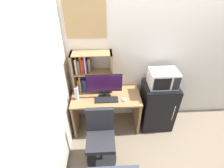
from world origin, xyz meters
name	(u,v)px	position (x,y,z in m)	size (l,w,h in m)	color
wall_back	(188,54)	(0.40, 0.02, 1.30)	(6.40, 0.04, 2.60)	silver
wall_left	(30,146)	(-1.62, -1.60, 1.30)	(0.04, 4.40, 2.60)	silver
desk	(106,105)	(-0.98, -0.29, 0.50)	(1.14, 0.58, 0.73)	#997047
hutch_bookshelf	(87,72)	(-1.28, -0.11, 1.09)	(0.64, 0.24, 0.70)	#997047
monitor	(104,85)	(-1.00, -0.32, 0.97)	(0.56, 0.21, 0.43)	black
keyboard	(107,100)	(-0.97, -0.42, 0.74)	(0.37, 0.14, 0.02)	black
computer_mouse	(124,100)	(-0.69, -0.43, 0.74)	(0.07, 0.09, 0.03)	silver
water_bottle	(77,93)	(-1.44, -0.35, 0.84)	(0.06, 0.06, 0.25)	silver
mini_fridge	(157,106)	(-0.07, -0.29, 0.44)	(0.56, 0.50, 0.89)	black
microwave	(163,79)	(-0.07, -0.28, 1.03)	(0.44, 0.33, 0.27)	silver
desk_chair	(101,140)	(-1.08, -0.94, 0.42)	(0.46, 0.46, 0.93)	black
wall_corkboard	(85,20)	(-1.24, -0.01, 1.88)	(0.58, 0.02, 0.53)	tan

